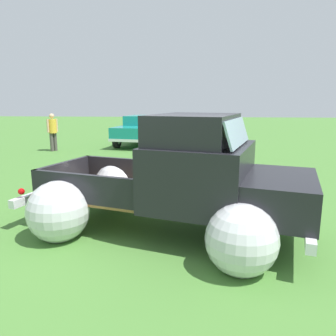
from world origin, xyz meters
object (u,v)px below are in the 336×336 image
Objects in this scene: show_car_0 at (143,129)px; show_car_1 at (203,130)px; vintage_pickup_truck at (184,188)px; lane_cone_0 at (57,176)px; spectator_0 at (53,130)px.

show_car_1 is (2.96, -0.44, 0.01)m from show_car_0.
vintage_pickup_truck reaches higher than lane_cone_0.
lane_cone_0 is (-3.73, -7.81, -0.48)m from show_car_1.
spectator_0 reaches higher than lane_cone_0.
show_car_0 is at bearing -115.76° from spectator_0.
show_car_0 is 2.99m from show_car_1.
show_car_0 is 0.93× the size of show_car_1.
spectator_0 is at bearing -47.31° from show_car_0.
spectator_0 is at bearing 141.62° from vintage_pickup_truck.
show_car_1 is 6.76m from spectator_0.
vintage_pickup_truck is at bearing 21.44° from show_car_0.
show_car_0 is at bearing -92.77° from show_car_1.
spectator_0 is (-3.51, -2.38, 0.13)m from show_car_0.
lane_cone_0 is (-3.24, 2.51, -0.45)m from vintage_pickup_truck.
show_car_1 is 2.98× the size of spectator_0.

